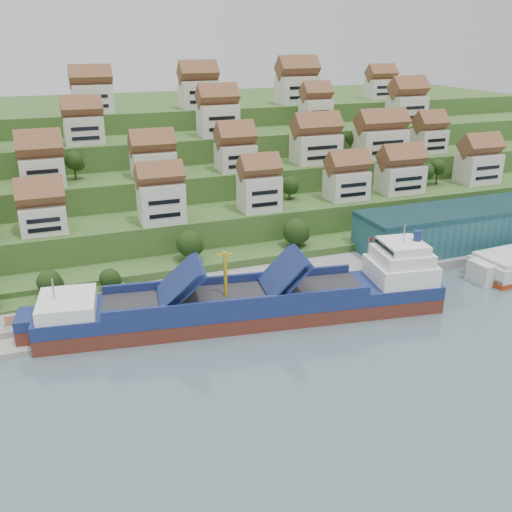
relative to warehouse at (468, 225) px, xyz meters
name	(u,v)px	position (x,y,z in m)	size (l,w,h in m)	color
ground	(315,310)	(-52.00, -17.00, -7.20)	(300.00, 300.00, 0.00)	slate
quay	(362,266)	(-32.00, -2.00, -6.10)	(180.00, 14.00, 2.20)	gray
pebble_beach	(15,330)	(-110.00, -5.00, -6.70)	(45.00, 20.00, 1.00)	gray
hillside	(187,162)	(-52.00, 86.55, 3.46)	(260.00, 128.00, 31.00)	#2D4C1E
hillside_village	(230,142)	(-49.81, 43.69, 17.24)	(161.68, 64.52, 29.15)	beige
hillside_trees	(213,181)	(-59.74, 28.67, 10.31)	(137.73, 62.76, 32.13)	#1F3812
warehouse	(468,225)	(0.00, 0.00, 0.00)	(60.00, 15.00, 10.00)	#22555D
flagpole	(368,252)	(-33.89, -7.00, -0.32)	(1.28, 0.16, 8.00)	gray
beach_huts	(2,327)	(-112.00, -6.25, -5.10)	(14.40, 3.70, 2.20)	white
cargo_ship	(257,303)	(-64.52, -16.11, -3.85)	(80.49, 23.67, 17.66)	#5A261B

